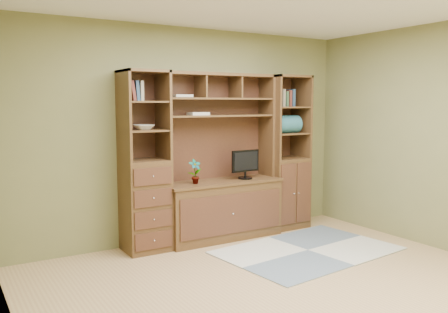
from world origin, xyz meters
TOP-DOWN VIEW (x-y plane):
  - room at (0.00, 0.00)m, footprint 4.60×4.10m
  - center_hutch at (0.32, 1.73)m, footprint 1.54×0.53m
  - left_tower at (-0.68, 1.77)m, footprint 0.50×0.45m
  - right_tower at (1.34, 1.77)m, footprint 0.55×0.45m
  - rug at (0.88, 0.77)m, footprint 2.09×1.51m
  - monitor at (0.64, 1.70)m, footprint 0.43×0.22m
  - orchid at (-0.08, 1.70)m, footprint 0.16×0.11m
  - magazines at (0.03, 1.82)m, footprint 0.23×0.17m
  - bowl at (-0.69, 1.77)m, footprint 0.23×0.23m
  - blanket_teal at (1.29, 1.73)m, footprint 0.40×0.23m
  - blanket_red at (1.39, 1.85)m, footprint 0.39×0.21m

SIDE VIEW (x-z plane):
  - rug at x=0.88m, z-range 0.00..0.01m
  - orchid at x=-0.08m, z-range 0.73..1.03m
  - monitor at x=0.64m, z-range 0.73..1.24m
  - center_hutch at x=0.32m, z-range 0.00..2.05m
  - left_tower at x=-0.68m, z-range 0.00..2.05m
  - right_tower at x=1.34m, z-range 0.00..2.05m
  - room at x=0.00m, z-range -0.02..2.62m
  - blanket_red at x=1.39m, z-range 1.29..1.50m
  - blanket_teal at x=1.29m, z-range 1.29..1.52m
  - bowl at x=-0.69m, z-range 1.39..1.45m
  - magazines at x=0.03m, z-range 1.54..1.58m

